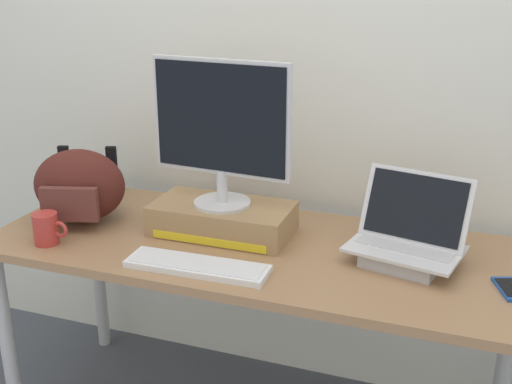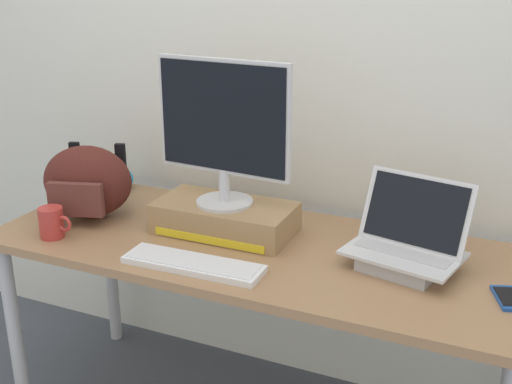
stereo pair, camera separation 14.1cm
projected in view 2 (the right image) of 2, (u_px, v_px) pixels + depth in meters
The scene contains 10 objects.
back_wall at pixel (307, 51), 2.26m from camera, with size 7.00×0.10×2.60m, color silver.
desk at pixel (256, 264), 2.10m from camera, with size 1.76×0.69×0.73m.
toner_box_yellow at pixel (225, 218), 2.15m from camera, with size 0.47×0.25×0.10m.
desktop_monitor at pixel (223, 128), 2.04m from camera, with size 0.48×0.19×0.48m.
open_laptop at pixel (405, 250), 1.90m from camera, with size 0.37×0.30×0.27m.
external_keyboard at pixel (193, 264), 1.91m from camera, with size 0.44×0.13×0.02m.
messenger_backpack at pixel (88, 182), 2.26m from camera, with size 0.37×0.30×0.26m.
coffee_mug at pixel (52, 223), 2.11m from camera, with size 0.12×0.08×0.10m.
cell_phone at pixel (508, 298), 1.72m from camera, with size 0.11×0.15×0.01m.
plush_toy at pixel (123, 179), 2.57m from camera, with size 0.09×0.09×0.09m.
Camera 2 is at (0.77, -1.73, 1.59)m, focal length 44.51 mm.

